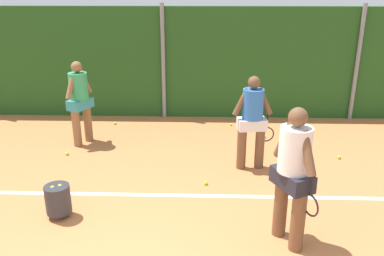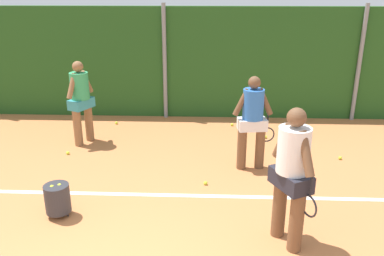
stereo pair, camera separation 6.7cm
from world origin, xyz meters
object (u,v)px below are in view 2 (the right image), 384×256
(player_midcourt, at_px, (253,118))
(tennis_ball_7, at_px, (340,158))
(tennis_ball_3, at_px, (68,153))
(tennis_ball_8, at_px, (206,183))
(player_foreground_near, at_px, (292,171))
(player_backcourt_far, at_px, (81,98))
(ball_hopper, at_px, (57,198))
(tennis_ball_10, at_px, (232,125))
(tennis_ball_4, at_px, (265,137))
(tennis_ball_1, at_px, (116,123))

(player_midcourt, distance_m, tennis_ball_7, 2.06)
(tennis_ball_3, xyz_separation_m, tennis_ball_8, (2.76, -1.16, 0.00))
(player_foreground_near, distance_m, tennis_ball_3, 4.78)
(player_backcourt_far, bearing_deg, player_midcourt, 98.05)
(ball_hopper, bearing_deg, tennis_ball_7, 25.04)
(player_backcourt_far, bearing_deg, player_foreground_near, 73.58)
(tennis_ball_10, bearing_deg, tennis_ball_3, -151.10)
(tennis_ball_3, distance_m, tennis_ball_8, 2.99)
(tennis_ball_7, bearing_deg, ball_hopper, -154.96)
(tennis_ball_8, bearing_deg, tennis_ball_4, 59.76)
(player_foreground_near, distance_m, player_backcourt_far, 4.97)
(tennis_ball_1, relative_size, tennis_ball_8, 1.00)
(tennis_ball_1, distance_m, tennis_ball_4, 3.58)
(player_backcourt_far, xyz_separation_m, tennis_ball_3, (-0.15, -0.65, -0.95))
(player_midcourt, height_order, tennis_ball_1, player_midcourt)
(player_foreground_near, distance_m, tennis_ball_10, 4.68)
(tennis_ball_1, bearing_deg, tennis_ball_3, -106.78)
(tennis_ball_8, bearing_deg, player_backcourt_far, 145.31)
(ball_hopper, height_order, tennis_ball_4, ball_hopper)
(tennis_ball_1, distance_m, tennis_ball_8, 3.73)
(player_backcourt_far, relative_size, tennis_ball_4, 26.54)
(tennis_ball_1, height_order, tennis_ball_4, same)
(player_backcourt_far, bearing_deg, tennis_ball_8, 81.21)
(ball_hopper, xyz_separation_m, tennis_ball_4, (3.42, 3.28, -0.26))
(player_foreground_near, distance_m, tennis_ball_1, 5.69)
(ball_hopper, bearing_deg, player_foreground_near, -8.67)
(player_midcourt, distance_m, tennis_ball_1, 3.91)
(tennis_ball_1, distance_m, tennis_ball_7, 5.14)
(ball_hopper, bearing_deg, tennis_ball_10, 56.15)
(player_backcourt_far, distance_m, tennis_ball_10, 3.55)
(tennis_ball_4, distance_m, tennis_ball_7, 1.68)
(player_midcourt, xyz_separation_m, tennis_ball_10, (-0.21, 2.31, -0.93))
(player_backcourt_far, distance_m, tennis_ball_3, 1.16)
(player_foreground_near, xyz_separation_m, tennis_ball_4, (0.23, 3.76, -1.00))
(tennis_ball_1, bearing_deg, tennis_ball_10, -0.04)
(player_foreground_near, distance_m, tennis_ball_8, 2.12)
(tennis_ball_1, xyz_separation_m, tennis_ball_7, (4.79, -1.86, 0.00))
(player_midcourt, bearing_deg, tennis_ball_1, 135.11)
(tennis_ball_10, bearing_deg, player_foreground_near, -84.14)
(ball_hopper, height_order, tennis_ball_7, ball_hopper)
(player_backcourt_far, height_order, tennis_ball_10, player_backcourt_far)
(tennis_ball_1, bearing_deg, player_backcourt_far, -108.68)
(player_midcourt, bearing_deg, tennis_ball_7, 6.71)
(player_backcourt_far, height_order, tennis_ball_4, player_backcourt_far)
(tennis_ball_3, relative_size, tennis_ball_8, 1.00)
(player_midcourt, height_order, tennis_ball_10, player_midcourt)
(tennis_ball_3, bearing_deg, player_backcourt_far, 76.88)
(player_midcourt, xyz_separation_m, tennis_ball_3, (-3.57, 0.45, -0.93))
(tennis_ball_8, bearing_deg, player_midcourt, 40.76)
(tennis_ball_8, bearing_deg, player_foreground_near, -55.29)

